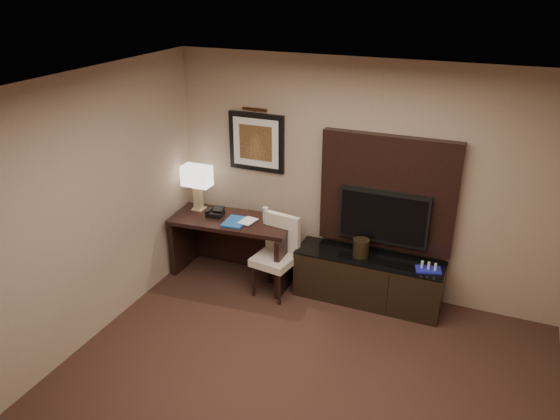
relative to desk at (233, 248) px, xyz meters
The scene contains 17 objects.
ceiling 3.45m from the desk, 55.18° to the right, with size 4.50×5.00×0.01m, color silver.
wall_back 1.79m from the desk, 15.31° to the left, with size 4.50×0.01×2.70m, color #9C8269.
wall_left 2.44m from the desk, 110.60° to the right, with size 0.01×5.00×2.70m, color #9C8269.
desk is the anchor object (origin of this frame).
credenza 1.68m from the desk, ahead, with size 1.66×0.46×0.57m, color black.
tv_wall_panel 2.00m from the desk, 10.93° to the left, with size 1.50×0.12×1.30m, color black.
tv 1.88m from the desk, ahead, with size 1.00×0.08×0.60m, color black.
artwork 1.32m from the desk, 66.96° to the left, with size 0.70×0.04×0.70m, color black.
picture_light 1.70m from the desk, 64.69° to the left, with size 0.04×0.04×0.30m, color #3C2213.
desk_chair 0.65m from the desk, 15.68° to the right, with size 0.44×0.51×0.91m, color beige, non-canonical shape.
table_lamp 0.83m from the desk, behind, with size 0.32×0.18×0.52m, color tan, non-canonical shape.
desk_phone 0.50m from the desk, behind, with size 0.19×0.17×0.09m, color black, non-canonical shape.
blue_folder 0.42m from the desk, 44.63° to the right, with size 0.24×0.33×0.02m, color #164894.
book 0.52m from the desk, ahead, with size 0.17×0.02×0.22m, color #C6B29C.
water_bottle 0.64m from the desk, ahead, with size 0.07×0.07×0.20m, color #AFBCC7.
ice_bucket 1.60m from the desk, ahead, with size 0.18×0.18×0.20m, color black.
minibar_tray 2.33m from the desk, ahead, with size 0.26×0.16×0.10m, color #1B20B4, non-canonical shape.
Camera 1 is at (1.38, -3.14, 3.51)m, focal length 35.00 mm.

